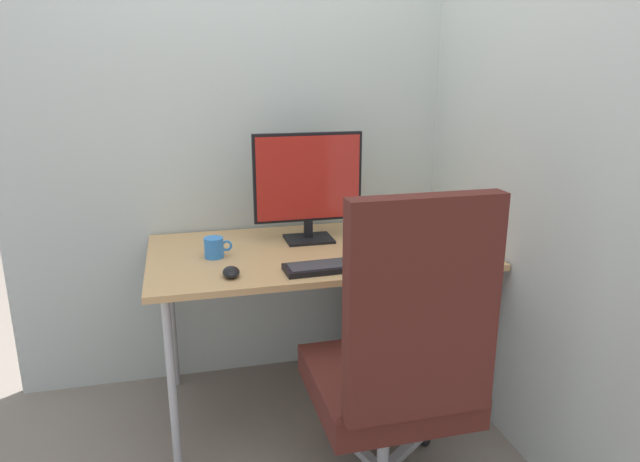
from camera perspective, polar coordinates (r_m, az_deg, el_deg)
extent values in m
plane|color=slate|center=(2.76, -0.41, -16.47)|extent=(8.00, 8.00, 0.00)
cube|color=#B7C1BC|center=(2.73, -2.55, 14.28)|extent=(2.64, 0.04, 2.80)
cube|color=#B7C1BC|center=(2.44, 17.81, 13.33)|extent=(0.04, 2.02, 2.80)
cube|color=tan|center=(2.45, -0.44, -2.06)|extent=(1.38, 0.76, 0.03)
cylinder|color=#B2B5BA|center=(2.26, -14.44, -14.50)|extent=(0.03, 0.03, 0.71)
cylinder|color=#B2B5BA|center=(2.54, 15.25, -10.96)|extent=(0.03, 0.03, 0.71)
cylinder|color=#B2B5BA|center=(2.81, -14.45, -8.19)|extent=(0.03, 0.03, 0.71)
cylinder|color=#B2B5BA|center=(3.04, 9.68, -5.99)|extent=(0.03, 0.03, 0.71)
sphere|color=black|center=(2.52, 10.29, -19.66)|extent=(0.05, 0.05, 0.05)
cube|color=#B2B5BA|center=(2.39, 8.38, -20.66)|extent=(0.27, 0.21, 0.03)
sphere|color=black|center=(2.50, 1.51, -19.64)|extent=(0.05, 0.05, 0.05)
cube|color=#B2B5BA|center=(2.38, 3.73, -20.66)|extent=(0.13, 0.30, 0.03)
cylinder|color=#B2B5BA|center=(2.18, 6.33, -19.25)|extent=(0.04, 0.04, 0.29)
cube|color=#4C1E19|center=(2.08, 6.50, -14.78)|extent=(0.51, 0.52, 0.11)
cube|color=#4C1E19|center=(1.69, 10.07, -7.71)|extent=(0.46, 0.07, 0.67)
cube|color=slate|center=(2.81, 8.29, -9.49)|extent=(0.45, 0.45, 0.56)
cube|color=#262628|center=(2.58, 10.34, -9.36)|extent=(0.23, 0.01, 0.02)
cube|color=black|center=(2.56, -1.07, -0.78)|extent=(0.21, 0.16, 0.01)
cube|color=black|center=(2.56, -1.13, 0.36)|extent=(0.04, 0.02, 0.09)
cube|color=black|center=(2.51, -1.17, 5.32)|extent=(0.48, 0.02, 0.39)
cube|color=#B2261E|center=(2.49, -1.10, 5.27)|extent=(0.45, 0.01, 0.36)
cube|color=black|center=(2.21, 1.81, -3.48)|extent=(0.42, 0.15, 0.02)
cube|color=#333338|center=(2.20, 1.81, -3.18)|extent=(0.39, 0.12, 0.00)
ellipsoid|color=black|center=(2.15, -8.78, -4.04)|extent=(0.07, 0.10, 0.03)
cylinder|color=slate|center=(2.69, 8.68, 0.78)|extent=(0.07, 0.07, 0.09)
cylinder|color=silver|center=(2.67, 8.57, 1.86)|extent=(0.03, 0.01, 0.11)
cylinder|color=silver|center=(2.68, 8.89, 1.88)|extent=(0.03, 0.01, 0.11)
torus|color=red|center=(2.69, 8.69, 0.99)|extent=(0.04, 0.03, 0.01)
cylinder|color=purple|center=(2.67, 8.94, 1.82)|extent=(0.01, 0.02, 0.15)
cube|color=#B23333|center=(2.45, 12.83, -1.92)|extent=(0.16, 0.20, 0.02)
cylinder|color=#337FD8|center=(2.36, -10.45, -1.63)|extent=(0.08, 0.08, 0.08)
torus|color=#337FD8|center=(2.36, -9.22, -1.45)|extent=(0.05, 0.01, 0.05)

